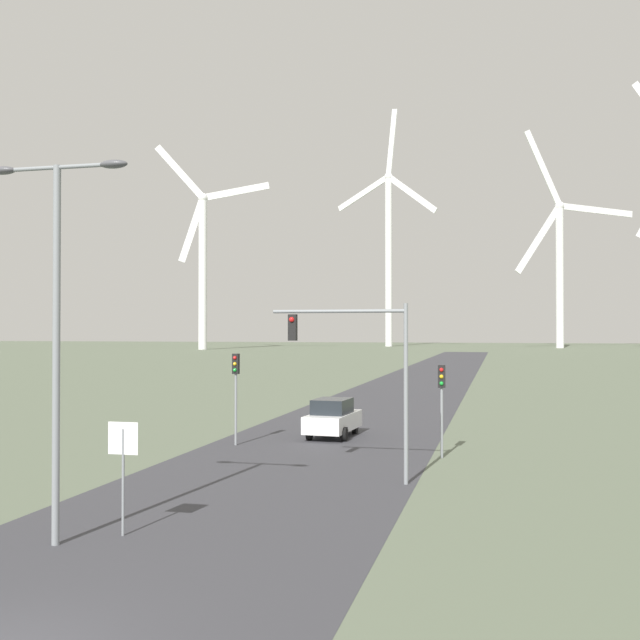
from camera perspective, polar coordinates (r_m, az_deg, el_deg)
The scene contains 10 objects.
road_surface at distance 58.85m, azimuth 6.03°, elevation -5.74°, with size 10.00×240.00×0.01m.
streetlamp at distance 18.84m, azimuth -19.43°, elevation 1.43°, with size 3.67×0.32×9.07m.
stop_sign_near at distance 19.43m, azimuth -14.77°, elevation -9.99°, with size 0.81×0.07×2.82m.
traffic_light_post_near_left at distance 33.40m, azimuth -6.44°, elevation -4.42°, with size 0.28×0.34×4.05m.
traffic_light_post_near_right at distance 30.30m, azimuth 9.26°, elevation -5.27°, with size 0.28×0.34×3.70m.
traffic_light_mast_overhead at distance 25.14m, azimuth 2.92°, elevation -2.63°, with size 4.64×0.34×5.98m.
car_approaching at distance 35.91m, azimuth 0.98°, elevation -7.47°, with size 2.10×4.22×1.83m.
wind_turbine_far_left at distance 201.78m, azimuth -8.92°, elevation 4.93°, with size 28.77×10.70×54.26m.
wind_turbine_left at distance 239.26m, azimuth 5.25°, elevation 5.88°, with size 34.27×15.76×75.10m.
wind_turbine_center at distance 225.58m, azimuth 17.80°, elevation 4.62°, with size 33.79×16.50×62.21m.
Camera 1 is at (7.70, -10.13, 5.09)m, focal length 42.00 mm.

